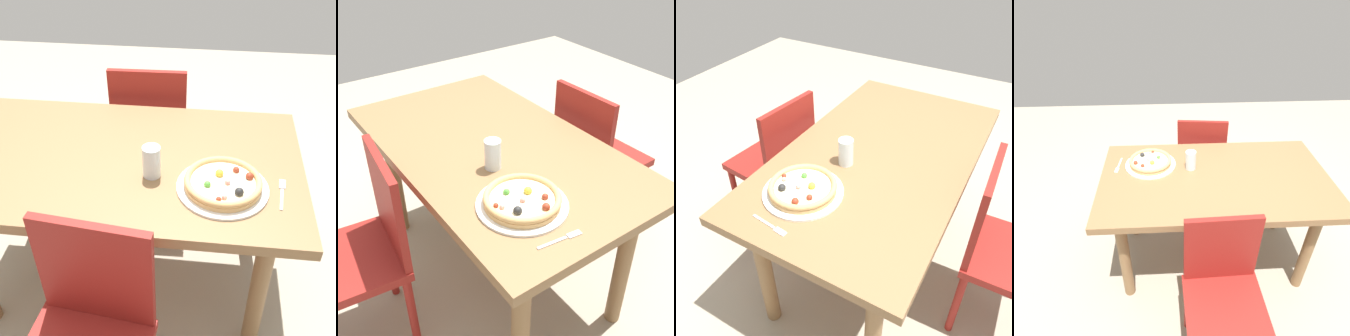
% 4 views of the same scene
% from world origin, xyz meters
% --- Properties ---
extents(ground_plane, '(6.00, 6.00, 0.00)m').
position_xyz_m(ground_plane, '(0.00, 0.00, 0.00)').
color(ground_plane, '#9E937F').
extents(dining_table, '(1.44, 0.82, 0.76)m').
position_xyz_m(dining_table, '(0.00, 0.00, 0.66)').
color(dining_table, olive).
rests_on(dining_table, ground).
extents(chair_near, '(0.44, 0.44, 0.89)m').
position_xyz_m(chair_near, '(0.01, -0.63, 0.50)').
color(chair_near, maroon).
rests_on(chair_near, ground).
extents(chair_far, '(0.41, 0.41, 0.89)m').
position_xyz_m(chair_far, '(0.03, 0.63, 0.50)').
color(chair_far, maroon).
rests_on(chair_far, ground).
extents(plate, '(0.33, 0.33, 0.01)m').
position_xyz_m(plate, '(0.41, -0.15, 0.76)').
color(plate, white).
rests_on(plate, dining_table).
extents(pizza, '(0.28, 0.28, 0.05)m').
position_xyz_m(pizza, '(0.41, -0.15, 0.79)').
color(pizza, tan).
rests_on(pizza, plate).
extents(fork, '(0.04, 0.17, 0.00)m').
position_xyz_m(fork, '(0.62, -0.14, 0.76)').
color(fork, silver).
rests_on(fork, dining_table).
extents(drinking_glass, '(0.07, 0.07, 0.12)m').
position_xyz_m(drinking_glass, '(0.15, -0.10, 0.82)').
color(drinking_glass, silver).
rests_on(drinking_glass, dining_table).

